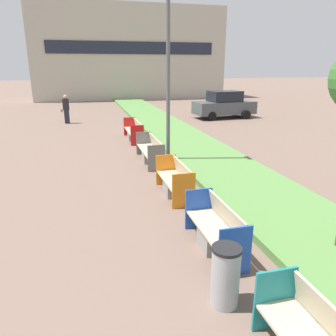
{
  "coord_description": "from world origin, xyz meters",
  "views": [
    {
      "loc": [
        -1.47,
        2.0,
        3.55
      ],
      "look_at": [
        0.9,
        11.06,
        0.6
      ],
      "focal_mm": 35.0,
      "sensor_mm": 36.0,
      "label": 1
    }
  ],
  "objects_px": {
    "bench_orange_frame": "(175,183)",
    "pedestrian_walking": "(66,109)",
    "bench_grey_frame": "(151,152)",
    "litter_bin": "(225,276)",
    "bench_red_frame": "(134,132)",
    "bench_blue_frame": "(216,232)",
    "parked_car_distant": "(224,105)",
    "street_lamp_post": "(168,54)"
  },
  "relations": [
    {
      "from": "litter_bin",
      "to": "bench_grey_frame",
      "type": "bearing_deg",
      "value": 86.42
    },
    {
      "from": "bench_blue_frame",
      "to": "bench_orange_frame",
      "type": "relative_size",
      "value": 1.0
    },
    {
      "from": "bench_red_frame",
      "to": "street_lamp_post",
      "type": "xyz_separation_m",
      "value": [
        0.61,
        -4.3,
        3.53
      ]
    },
    {
      "from": "bench_orange_frame",
      "to": "bench_red_frame",
      "type": "xyz_separation_m",
      "value": [
        0.01,
        7.43,
        0.02
      ]
    },
    {
      "from": "pedestrian_walking",
      "to": "street_lamp_post",
      "type": "bearing_deg",
      "value": -68.66
    },
    {
      "from": "bench_red_frame",
      "to": "litter_bin",
      "type": "relative_size",
      "value": 2.49
    },
    {
      "from": "litter_bin",
      "to": "pedestrian_walking",
      "type": "distance_m",
      "value": 18.06
    },
    {
      "from": "pedestrian_walking",
      "to": "bench_red_frame",
      "type": "bearing_deg",
      "value": -60.19
    },
    {
      "from": "litter_bin",
      "to": "bench_blue_frame",
      "type": "bearing_deg",
      "value": 72.33
    },
    {
      "from": "bench_red_frame",
      "to": "street_lamp_post",
      "type": "distance_m",
      "value": 5.6
    },
    {
      "from": "pedestrian_walking",
      "to": "bench_orange_frame",
      "type": "bearing_deg",
      "value": -75.82
    },
    {
      "from": "street_lamp_post",
      "to": "pedestrian_walking",
      "type": "xyz_separation_m",
      "value": [
        -3.98,
        10.19,
        -3.0
      ]
    },
    {
      "from": "bench_orange_frame",
      "to": "bench_grey_frame",
      "type": "relative_size",
      "value": 0.78
    },
    {
      "from": "bench_orange_frame",
      "to": "bench_grey_frame",
      "type": "height_order",
      "value": "same"
    },
    {
      "from": "bench_red_frame",
      "to": "litter_bin",
      "type": "bearing_deg",
      "value": -92.39
    },
    {
      "from": "bench_blue_frame",
      "to": "bench_grey_frame",
      "type": "distance_m",
      "value": 6.41
    },
    {
      "from": "bench_grey_frame",
      "to": "parked_car_distant",
      "type": "xyz_separation_m",
      "value": [
        7.19,
        9.42,
        0.54
      ]
    },
    {
      "from": "bench_grey_frame",
      "to": "bench_red_frame",
      "type": "height_order",
      "value": "same"
    },
    {
      "from": "bench_orange_frame",
      "to": "pedestrian_walking",
      "type": "distance_m",
      "value": 13.75
    },
    {
      "from": "bench_blue_frame",
      "to": "parked_car_distant",
      "type": "height_order",
      "value": "parked_car_distant"
    },
    {
      "from": "parked_car_distant",
      "to": "bench_grey_frame",
      "type": "bearing_deg",
      "value": -131.68
    },
    {
      "from": "bench_grey_frame",
      "to": "street_lamp_post",
      "type": "xyz_separation_m",
      "value": [
        0.61,
        -0.31,
        3.53
      ]
    },
    {
      "from": "bench_red_frame",
      "to": "pedestrian_walking",
      "type": "height_order",
      "value": "pedestrian_walking"
    },
    {
      "from": "bench_grey_frame",
      "to": "pedestrian_walking",
      "type": "bearing_deg",
      "value": 108.84
    },
    {
      "from": "street_lamp_post",
      "to": "bench_red_frame",
      "type": "bearing_deg",
      "value": 98.04
    },
    {
      "from": "bench_orange_frame",
      "to": "street_lamp_post",
      "type": "bearing_deg",
      "value": 78.89
    },
    {
      "from": "bench_orange_frame",
      "to": "litter_bin",
      "type": "distance_m",
      "value": 4.54
    },
    {
      "from": "bench_blue_frame",
      "to": "pedestrian_walking",
      "type": "xyz_separation_m",
      "value": [
        -3.36,
        16.29,
        0.55
      ]
    },
    {
      "from": "bench_orange_frame",
      "to": "bench_grey_frame",
      "type": "distance_m",
      "value": 3.44
    },
    {
      "from": "bench_blue_frame",
      "to": "bench_red_frame",
      "type": "distance_m",
      "value": 10.41
    },
    {
      "from": "pedestrian_walking",
      "to": "bench_blue_frame",
      "type": "bearing_deg",
      "value": -78.33
    },
    {
      "from": "bench_grey_frame",
      "to": "litter_bin",
      "type": "height_order",
      "value": "litter_bin"
    },
    {
      "from": "bench_orange_frame",
      "to": "bench_red_frame",
      "type": "height_order",
      "value": "same"
    },
    {
      "from": "litter_bin",
      "to": "street_lamp_post",
      "type": "distance_m",
      "value": 8.44
    },
    {
      "from": "street_lamp_post",
      "to": "pedestrian_walking",
      "type": "relative_size",
      "value": 3.97
    },
    {
      "from": "bench_grey_frame",
      "to": "street_lamp_post",
      "type": "height_order",
      "value": "street_lamp_post"
    },
    {
      "from": "bench_blue_frame",
      "to": "bench_red_frame",
      "type": "xyz_separation_m",
      "value": [
        0.01,
        10.41,
        0.02
      ]
    },
    {
      "from": "litter_bin",
      "to": "parked_car_distant",
      "type": "height_order",
      "value": "parked_car_distant"
    },
    {
      "from": "bench_grey_frame",
      "to": "parked_car_distant",
      "type": "relative_size",
      "value": 0.56
    },
    {
      "from": "litter_bin",
      "to": "parked_car_distant",
      "type": "distance_m",
      "value": 19.0
    },
    {
      "from": "bench_orange_frame",
      "to": "pedestrian_walking",
      "type": "xyz_separation_m",
      "value": [
        -3.36,
        13.32,
        0.55
      ]
    },
    {
      "from": "street_lamp_post",
      "to": "parked_car_distant",
      "type": "xyz_separation_m",
      "value": [
        6.58,
        9.72,
        -2.99
      ]
    }
  ]
}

